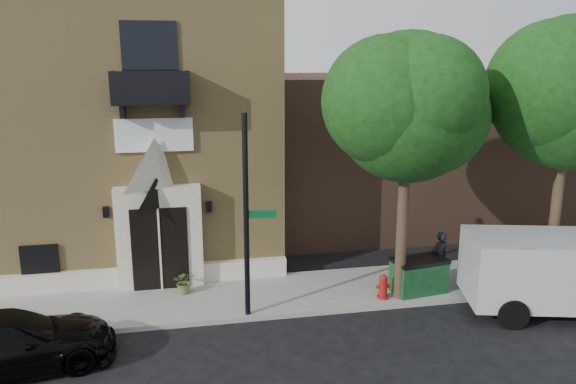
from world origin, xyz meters
name	(u,v)px	position (x,y,z in m)	size (l,w,h in m)	color
ground	(198,326)	(0.00, 0.00, 0.00)	(120.00, 120.00, 0.00)	black
sidewalk	(229,298)	(1.00, 1.50, 0.07)	(42.00, 3.00, 0.15)	gray
church	(106,125)	(-2.99, 7.95, 4.63)	(12.20, 11.01, 9.30)	tan
neighbour_building	(455,147)	(12.00, 9.00, 3.20)	(18.00, 8.00, 6.40)	brown
street_tree_left	(411,106)	(6.03, 0.35, 5.87)	(4.97, 4.38, 7.77)	#38281C
street_tree_mid	(573,92)	(11.03, 0.35, 6.20)	(5.21, 4.64, 8.25)	#38281C
black_sedan	(6,344)	(-4.44, -1.40, 0.71)	(1.99, 4.89, 1.42)	black
cargo_van	(574,271)	(10.57, -1.19, 1.27)	(5.93, 3.50, 2.27)	#B9BBBE
street_sign	(247,217)	(1.43, 0.22, 2.99)	(0.89, 0.96, 5.64)	black
fire_hydrant	(383,287)	(5.51, 0.47, 0.52)	(0.43, 0.34, 0.75)	maroon
dumpster	(419,275)	(6.74, 0.73, 0.69)	(1.75, 1.16, 1.07)	#0E331A
planter	(185,282)	(-0.31, 2.00, 0.52)	(0.66, 0.57, 0.73)	#566E36
pedestrian_near	(439,258)	(7.63, 1.22, 1.01)	(0.63, 0.41, 1.72)	black
pedestrian_far	(504,256)	(9.67, 0.86, 1.04)	(0.87, 0.68, 1.79)	#332823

